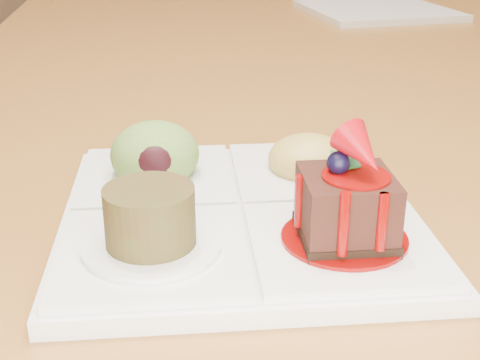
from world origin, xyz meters
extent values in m
cube|color=brown|center=(0.00, 0.00, 0.73)|extent=(1.00, 1.80, 0.04)
cylinder|color=brown|center=(-0.44, 0.84, 0.35)|extent=(0.06, 0.06, 0.71)
cylinder|color=brown|center=(0.44, 0.84, 0.35)|extent=(0.06, 0.06, 0.71)
cylinder|color=black|center=(0.51, 0.35, 0.20)|extent=(0.03, 0.03, 0.39)
cube|color=silver|center=(-0.18, -0.72, 0.76)|extent=(0.25, 0.25, 0.01)
cube|color=silver|center=(-0.12, -0.78, 0.77)|extent=(0.12, 0.12, 0.01)
cube|color=silver|center=(-0.24, -0.77, 0.77)|extent=(0.12, 0.12, 0.01)
cube|color=silver|center=(-0.24, -0.66, 0.77)|extent=(0.12, 0.12, 0.01)
cube|color=silver|center=(-0.12, -0.66, 0.77)|extent=(0.12, 0.12, 0.01)
cylinder|color=#6A0504|center=(-0.12, -0.78, 0.77)|extent=(0.08, 0.08, 0.00)
cube|color=black|center=(-0.12, -0.78, 0.77)|extent=(0.06, 0.06, 0.01)
cube|color=black|center=(-0.12, -0.78, 0.79)|extent=(0.06, 0.06, 0.04)
cylinder|color=#6A0504|center=(-0.12, -0.78, 0.81)|extent=(0.04, 0.04, 0.00)
sphere|color=black|center=(-0.13, -0.77, 0.82)|extent=(0.01, 0.01, 0.01)
cone|color=maroon|center=(-0.12, -0.78, 0.83)|extent=(0.04, 0.04, 0.04)
cube|color=#124B1B|center=(-0.12, -0.77, 0.82)|extent=(0.01, 0.02, 0.01)
cube|color=#124B1B|center=(-0.13, -0.76, 0.82)|extent=(0.01, 0.02, 0.01)
cylinder|color=#6A0504|center=(-0.13, -0.80, 0.79)|extent=(0.01, 0.01, 0.04)
cylinder|color=#6A0504|center=(-0.11, -0.80, 0.79)|extent=(0.01, 0.01, 0.04)
cylinder|color=#6A0504|center=(-0.15, -0.77, 0.79)|extent=(0.01, 0.01, 0.03)
cylinder|color=silver|center=(-0.24, -0.77, 0.77)|extent=(0.08, 0.08, 0.00)
cylinder|color=#402412|center=(-0.24, -0.77, 0.79)|extent=(0.05, 0.05, 0.04)
cylinder|color=#3F260D|center=(-0.24, -0.77, 0.80)|extent=(0.04, 0.04, 0.00)
ellipsoid|color=#5E8A38|center=(-0.24, -0.66, 0.78)|extent=(0.07, 0.07, 0.05)
ellipsoid|color=black|center=(-0.24, -0.68, 0.78)|extent=(0.03, 0.02, 0.03)
ellipsoid|color=#B18D40|center=(-0.12, -0.66, 0.77)|extent=(0.06, 0.06, 0.04)
cube|color=#D94B0F|center=(-0.10, -0.65, 0.78)|extent=(0.02, 0.02, 0.01)
cube|color=#516D17|center=(-0.11, -0.65, 0.78)|extent=(0.02, 0.02, 0.02)
cube|color=#D94B0F|center=(-0.12, -0.65, 0.78)|extent=(0.02, 0.02, 0.01)
cube|color=#516D17|center=(-0.13, -0.65, 0.78)|extent=(0.02, 0.02, 0.01)
cube|color=#D94B0F|center=(-0.13, -0.66, 0.78)|extent=(0.02, 0.02, 0.01)
cube|color=#516D17|center=(-0.13, -0.67, 0.78)|extent=(0.02, 0.02, 0.02)
cube|color=#D94B0F|center=(-0.11, -0.67, 0.78)|extent=(0.02, 0.02, 0.01)
cube|color=#516D17|center=(-0.10, -0.67, 0.78)|extent=(0.02, 0.02, 0.01)
cube|color=silver|center=(0.19, 0.13, 0.76)|extent=(0.28, 0.28, 0.01)
camera|label=1|loc=(-0.23, -1.13, 0.96)|focal=50.00mm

